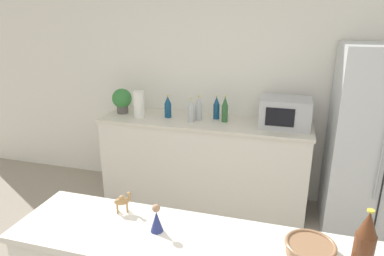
% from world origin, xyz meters
% --- Properties ---
extents(wall_back, '(8.00, 0.06, 2.55)m').
position_xyz_m(wall_back, '(0.00, 2.73, 1.27)').
color(wall_back, white).
rests_on(wall_back, ground_plane).
extents(back_counter, '(2.19, 0.63, 0.93)m').
position_xyz_m(back_counter, '(-0.51, 2.40, 0.47)').
color(back_counter, silver).
rests_on(back_counter, ground_plane).
extents(refrigerator, '(0.83, 0.70, 1.74)m').
position_xyz_m(refrigerator, '(1.14, 2.34, 0.87)').
color(refrigerator, silver).
rests_on(refrigerator, ground_plane).
extents(potted_plant, '(0.21, 0.21, 0.27)m').
position_xyz_m(potted_plant, '(-1.45, 2.41, 1.08)').
color(potted_plant, '#595451').
rests_on(potted_plant, back_counter).
extents(paper_towel_roll, '(0.12, 0.12, 0.28)m').
position_xyz_m(paper_towel_roll, '(-1.21, 2.32, 1.07)').
color(paper_towel_roll, white).
rests_on(paper_towel_roll, back_counter).
extents(microwave, '(0.48, 0.37, 0.28)m').
position_xyz_m(microwave, '(0.30, 2.42, 1.07)').
color(microwave, '#B2B5BA').
rests_on(microwave, back_counter).
extents(back_bottle_0, '(0.07, 0.07, 0.26)m').
position_xyz_m(back_bottle_0, '(-0.57, 2.39, 1.05)').
color(back_bottle_0, '#B2B7BC').
rests_on(back_bottle_0, back_counter).
extents(back_bottle_1, '(0.07, 0.07, 0.25)m').
position_xyz_m(back_bottle_1, '(-0.62, 2.31, 1.05)').
color(back_bottle_1, '#B2B7BC').
rests_on(back_bottle_1, back_counter).
extents(back_bottle_2, '(0.07, 0.07, 0.25)m').
position_xyz_m(back_bottle_2, '(-0.40, 2.48, 1.05)').
color(back_bottle_2, navy).
rests_on(back_bottle_2, back_counter).
extents(back_bottle_3, '(0.06, 0.06, 0.27)m').
position_xyz_m(back_bottle_3, '(-0.29, 2.40, 1.06)').
color(back_bottle_3, '#2D6033').
rests_on(back_bottle_3, back_counter).
extents(back_bottle_4, '(0.07, 0.07, 0.24)m').
position_xyz_m(back_bottle_4, '(-0.91, 2.40, 1.04)').
color(back_bottle_4, navy).
rests_on(back_bottle_4, back_counter).
extents(wine_bottle, '(0.08, 0.08, 0.31)m').
position_xyz_m(wine_bottle, '(0.67, 0.42, 1.08)').
color(wine_bottle, '#562D19').
rests_on(wine_bottle, bar_counter).
extents(fruit_bowl, '(0.23, 0.23, 0.06)m').
position_xyz_m(fruit_bowl, '(0.47, 0.50, 0.96)').
color(fruit_bowl, '#8C6647').
rests_on(fruit_bowl, bar_counter).
extents(camel_figurine, '(0.10, 0.08, 0.12)m').
position_xyz_m(camel_figurine, '(-0.52, 0.59, 1.00)').
color(camel_figurine, '#A87F4C').
rests_on(camel_figurine, bar_counter).
extents(wise_man_figurine_blue, '(0.07, 0.07, 0.15)m').
position_xyz_m(wise_man_figurine_blue, '(-0.28, 0.47, 1.00)').
color(wise_man_figurine_blue, navy).
rests_on(wise_man_figurine_blue, bar_counter).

